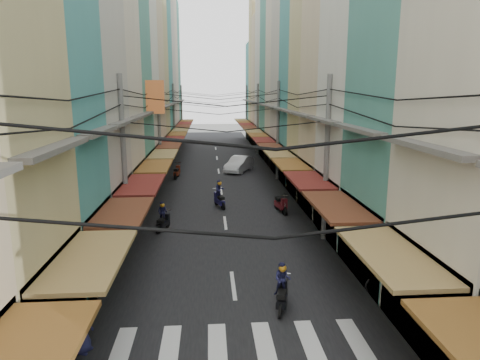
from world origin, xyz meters
name	(u,v)px	position (x,y,z in m)	size (l,w,h in m)	color
ground	(231,265)	(0.00, 0.00, 0.00)	(160.00, 160.00, 0.00)	slate
road	(219,175)	(0.00, 20.00, 0.01)	(10.00, 80.00, 0.02)	black
sidewalk_left	(145,176)	(-6.50, 20.00, 0.03)	(3.00, 80.00, 0.06)	gray
sidewalk_right	(291,174)	(6.50, 20.00, 0.03)	(3.00, 80.00, 0.06)	gray
crosswalk	(241,345)	(0.00, -6.00, 0.03)	(7.55, 2.40, 0.01)	silver
building_row_left	(114,59)	(-7.92, 16.56, 9.78)	(7.80, 67.67, 23.70)	silver
building_row_right	(321,64)	(7.92, 16.45, 9.41)	(7.80, 68.98, 22.59)	teal
utility_poles	(220,102)	(0.00, 15.01, 6.59)	(10.20, 66.13, 8.20)	slate
white_car	(239,171)	(1.93, 21.78, 0.00)	(5.03, 1.97, 1.77)	white
bicycle	(384,290)	(5.72, -2.77, 0.00)	(0.63, 1.68, 1.16)	black
moving_scooters	(219,210)	(-0.35, 6.98, 0.52)	(7.55, 24.91, 1.81)	black
parked_scooters	(342,293)	(3.71, -3.85, 0.47)	(13.27, 15.44, 1.00)	black
pedestrians	(139,227)	(-4.28, 2.55, 1.00)	(13.90, 19.43, 2.17)	#2A202B
traffic_sign	(423,266)	(5.68, -5.50, 2.12)	(0.10, 0.64, 2.91)	slate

